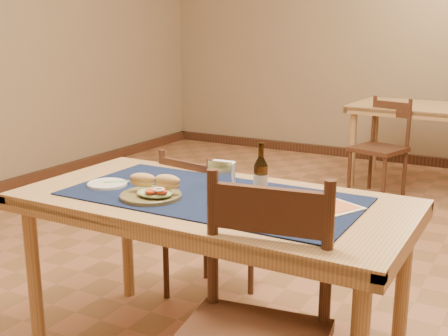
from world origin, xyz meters
The scene contains 13 objects.
room centered at (0.00, 0.00, 1.40)m, with size 6.04×7.04×2.84m.
main_table centered at (0.00, -0.80, 0.67)m, with size 1.60×0.80×0.75m.
placemat centered at (0.00, -0.80, 0.75)m, with size 1.20×0.60×0.01m, color #101D3B.
baseboard centered at (0.00, 0.00, 0.05)m, with size 6.00×7.00×0.10m.
chair_main_far centered at (-0.34, -0.31, 0.43)m, with size 0.44×0.44×0.82m.
chair_main_near centered at (0.43, -1.29, 0.50)m, with size 0.51×0.51×0.97m.
chair_back_near centered at (-0.02, 2.10, 0.44)m, with size 0.49×0.49×0.85m.
sandwich_plate centered at (-0.19, -0.95, 0.78)m, with size 0.25×0.25×0.10m.
side_plate centered at (-0.47, -0.89, 0.76)m, with size 0.17×0.17×0.01m.
fork centered at (-0.44, -0.86, 0.77)m, with size 0.10×0.08×0.00m.
beer_bottle centered at (0.18, -0.71, 0.84)m, with size 0.06×0.06×0.22m.
napkin_holder centered at (-0.04, -0.64, 0.81)m, with size 0.13×0.05×0.11m.
menu_card centered at (0.44, -0.70, 0.76)m, with size 0.33×0.29×0.01m.
Camera 1 is at (1.12, -2.69, 1.41)m, focal length 45.00 mm.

